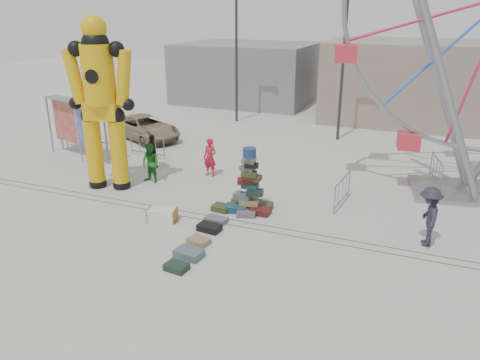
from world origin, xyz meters
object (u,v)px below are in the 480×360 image
at_px(pedestrian_red, 210,157).
at_px(barricade_dummy_b, 99,152).
at_px(pedestrian_black, 153,151).
at_px(pedestrian_grey, 429,216).
at_px(barricade_dummy_c, 147,146).
at_px(banner_scaffold, 75,115).
at_px(steamer_trunk, 162,215).
at_px(lamp_post_left, 238,50).
at_px(barricade_dummy_a, 81,140).
at_px(crash_test_dummy, 101,99).
at_px(pedestrian_green, 151,163).
at_px(lamp_post_right, 345,58).
at_px(barricade_wheel_back, 436,171).
at_px(barricade_wheel_front, 342,191).
at_px(suitcase_tower, 249,194).
at_px(parked_suv, 145,127).

bearing_deg(pedestrian_red, barricade_dummy_b, -170.99).
distance_m(pedestrian_black, pedestrian_grey, 12.41).
distance_m(barricade_dummy_c, pedestrian_red, 4.38).
bearing_deg(banner_scaffold, steamer_trunk, -17.01).
bearing_deg(lamp_post_left, barricade_dummy_c, -98.09).
bearing_deg(pedestrian_grey, barricade_dummy_b, -108.48).
bearing_deg(pedestrian_grey, barricade_dummy_a, -111.90).
distance_m(barricade_dummy_a, barricade_dummy_b, 2.77).
bearing_deg(crash_test_dummy, pedestrian_green, 26.92).
distance_m(lamp_post_left, barricade_dummy_b, 11.62).
bearing_deg(pedestrian_grey, lamp_post_right, -164.42).
bearing_deg(lamp_post_right, barricade_dummy_c, -140.67).
bearing_deg(barricade_wheel_back, barricade_dummy_c, -96.96).
bearing_deg(banner_scaffold, barricade_dummy_c, 40.20).
distance_m(steamer_trunk, pedestrian_green, 4.02).
bearing_deg(barricade_dummy_c, pedestrian_black, -44.13).
bearing_deg(barricade_wheel_front, pedestrian_black, 88.01).
distance_m(banner_scaffold, steamer_trunk, 9.25).
xyz_separation_m(suitcase_tower, banner_scaffold, (-10.14, 2.85, 1.48)).
relative_size(barricade_dummy_b, barricade_wheel_front, 1.00).
distance_m(crash_test_dummy, pedestrian_black, 4.11).
height_order(lamp_post_left, crash_test_dummy, lamp_post_left).
xyz_separation_m(crash_test_dummy, barricade_wheel_back, (12.46, 5.62, -3.13)).
distance_m(barricade_dummy_a, barricade_dummy_c, 3.83).
bearing_deg(barricade_dummy_b, crash_test_dummy, -50.74).
relative_size(suitcase_tower, barricade_wheel_back, 1.20).
xyz_separation_m(steamer_trunk, barricade_dummy_b, (-6.10, 4.41, 0.32)).
xyz_separation_m(lamp_post_right, lamp_post_left, (-7.00, 2.00, 0.00)).
bearing_deg(pedestrian_green, barricade_wheel_back, 33.39).
height_order(steamer_trunk, parked_suv, parked_suv).
bearing_deg(suitcase_tower, banner_scaffold, 156.62).
height_order(lamp_post_left, pedestrian_red, lamp_post_left).
distance_m(barricade_dummy_a, parked_suv, 3.63).
relative_size(lamp_post_right, banner_scaffold, 2.01).
bearing_deg(pedestrian_red, steamer_trunk, -79.68).
bearing_deg(barricade_dummy_a, steamer_trunk, -33.05).
bearing_deg(banner_scaffold, lamp_post_right, 51.08).
height_order(lamp_post_left, pedestrian_black, lamp_post_left).
bearing_deg(barricade_dummy_b, barricade_dummy_c, 45.48).
relative_size(barricade_dummy_b, parked_suv, 0.42).
bearing_deg(barricade_dummy_a, barricade_wheel_front, -6.58).
relative_size(pedestrian_green, pedestrian_black, 1.08).
bearing_deg(barricade_dummy_c, banner_scaffold, -150.06).
bearing_deg(pedestrian_red, parked_suv, 150.20).
relative_size(lamp_post_right, barricade_dummy_a, 4.00).
bearing_deg(barricade_dummy_c, barricade_dummy_a, -170.16).
xyz_separation_m(pedestrian_red, pedestrian_grey, (9.02, -3.18, 0.11)).
xyz_separation_m(lamp_post_right, pedestrian_red, (-4.11, -8.16, -3.63)).
bearing_deg(steamer_trunk, crash_test_dummy, 138.56).
distance_m(barricade_dummy_c, pedestrian_green, 3.80).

